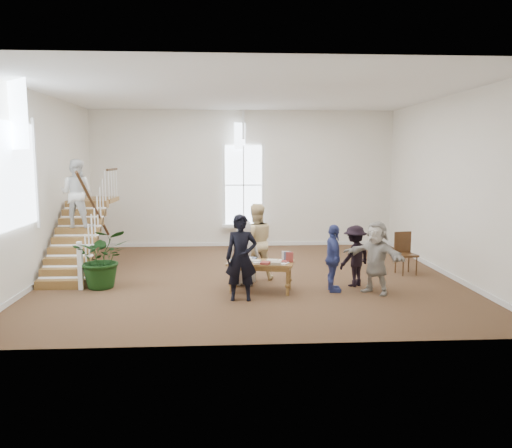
{
  "coord_description": "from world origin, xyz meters",
  "views": [
    {
      "loc": [
        -0.56,
        -12.13,
        2.98
      ],
      "look_at": [
        0.18,
        0.4,
        1.29
      ],
      "focal_mm": 35.0,
      "sensor_mm": 36.0,
      "label": 1
    }
  ],
  "objects": [
    {
      "name": "police_officer",
      "position": [
        -0.27,
        -1.97,
        0.9
      ],
      "size": [
        0.68,
        0.46,
        1.81
      ],
      "primitive_type": "imported",
      "rotation": [
        0.0,
        0.0,
        -0.04
      ],
      "color": "black",
      "rests_on": "ground"
    },
    {
      "name": "woman_cluster_b",
      "position": [
        2.39,
        -0.97,
        0.71
      ],
      "size": [
        1.05,
        0.97,
        1.42
      ],
      "primitive_type": "imported",
      "rotation": [
        0.0,
        0.0,
        3.79
      ],
      "color": "black",
      "rests_on": "ground"
    },
    {
      "name": "library_table",
      "position": [
        0.18,
        -1.33,
        0.6
      ],
      "size": [
        1.56,
        1.0,
        0.74
      ],
      "rotation": [
        0.0,
        0.0,
        -0.21
      ],
      "color": "brown",
      "rests_on": "ground"
    },
    {
      "name": "room_shell",
      "position": [
        -0.0,
        4.39,
        0.4
      ],
      "size": [
        10.49,
        10.0,
        10.0
      ],
      "color": "silver",
      "rests_on": "ground"
    },
    {
      "name": "elderly_woman",
      "position": [
        -0.17,
        -0.72,
        0.76
      ],
      "size": [
        0.8,
        0.58,
        1.52
      ],
      "primitive_type": "imported",
      "rotation": [
        0.0,
        0.0,
        3.0
      ],
      "color": "beige",
      "rests_on": "ground"
    },
    {
      "name": "floor_plant",
      "position": [
        -3.4,
        -0.78,
        0.69
      ],
      "size": [
        1.42,
        1.29,
        1.37
      ],
      "primitive_type": "imported",
      "rotation": [
        0.0,
        0.0,
        0.2
      ],
      "color": "black",
      "rests_on": "ground"
    },
    {
      "name": "woman_cluster_c",
      "position": [
        2.69,
        -1.62,
        0.8
      ],
      "size": [
        1.36,
        1.41,
        1.6
      ],
      "primitive_type": "imported",
      "rotation": [
        0.0,
        0.0,
        5.46
      ],
      "color": "#B4ADA2",
      "rests_on": "ground"
    },
    {
      "name": "staircase",
      "position": [
        -4.34,
        0.75,
        1.62
      ],
      "size": [
        1.1,
        4.1,
        2.92
      ],
      "color": "brown",
      "rests_on": "ground"
    },
    {
      "name": "person_yellow",
      "position": [
        0.13,
        -0.22,
        0.93
      ],
      "size": [
        0.99,
        0.81,
        1.86
      ],
      "primitive_type": "imported",
      "rotation": [
        0.0,
        0.0,
        3.27
      ],
      "color": "beige",
      "rests_on": "ground"
    },
    {
      "name": "woman_cluster_a",
      "position": [
        1.79,
        -1.42,
        0.75
      ],
      "size": [
        0.41,
        0.9,
        1.5
      ],
      "primitive_type": "imported",
      "rotation": [
        0.0,
        0.0,
        1.52
      ],
      "color": "navy",
      "rests_on": "ground"
    },
    {
      "name": "ground",
      "position": [
        0.0,
        0.0,
        0.0
      ],
      "size": [
        10.0,
        10.0,
        0.0
      ],
      "primitive_type": "plane",
      "color": "#45271B",
      "rests_on": "ground"
    },
    {
      "name": "side_chair",
      "position": [
        3.98,
        0.19,
        0.6
      ],
      "size": [
        0.54,
        0.54,
        1.07
      ],
      "rotation": [
        0.0,
        0.0,
        0.18
      ],
      "color": "#381F0F",
      "rests_on": "ground"
    }
  ]
}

